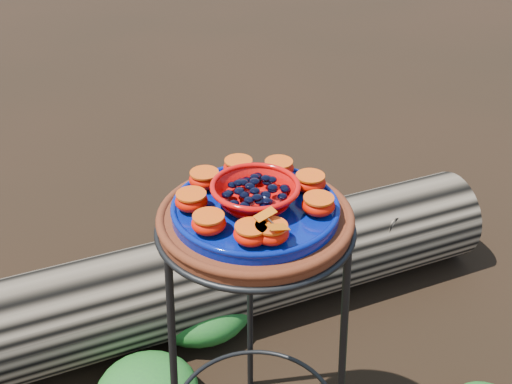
{
  "coord_description": "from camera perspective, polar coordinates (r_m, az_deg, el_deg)",
  "views": [
    {
      "loc": [
        -0.07,
        -1.05,
        1.43
      ],
      "look_at": [
        0.0,
        0.0,
        0.78
      ],
      "focal_mm": 45.0,
      "sensor_mm": 36.0,
      "label": 1
    }
  ],
  "objects": [
    {
      "name": "orange_half_6",
      "position": [
        1.24,
        -5.75,
        -0.81
      ],
      "size": [
        0.06,
        0.06,
        0.04
      ],
      "primitive_type": "ellipsoid",
      "color": "red",
      "rests_on": "cobalt_plate"
    },
    {
      "name": "orange_half_8",
      "position": [
        1.14,
        -0.43,
        -3.75
      ],
      "size": [
        0.06,
        0.06,
        0.04
      ],
      "primitive_type": "ellipsoid",
      "color": "red",
      "rests_on": "cobalt_plate"
    },
    {
      "name": "orange_half_7",
      "position": [
        1.17,
        -4.22,
        -2.8
      ],
      "size": [
        0.06,
        0.06,
        0.04
      ],
      "primitive_type": "ellipsoid",
      "color": "red",
      "rests_on": "cobalt_plate"
    },
    {
      "name": "terracotta_saucer",
      "position": [
        1.28,
        -0.06,
        -2.57
      ],
      "size": [
        0.39,
        0.39,
        0.03
      ],
      "primitive_type": "cylinder",
      "color": "maroon",
      "rests_on": "plant_stand"
    },
    {
      "name": "orange_half_4",
      "position": [
        1.35,
        -1.57,
        2.21
      ],
      "size": [
        0.06,
        0.06,
        0.04
      ],
      "primitive_type": "ellipsoid",
      "color": "red",
      "rests_on": "cobalt_plate"
    },
    {
      "name": "orange_half_3",
      "position": [
        1.34,
        2.03,
        2.11
      ],
      "size": [
        0.06,
        0.06,
        0.04
      ],
      "primitive_type": "ellipsoid",
      "color": "red",
      "rests_on": "cobalt_plate"
    },
    {
      "name": "orange_half_1",
      "position": [
        1.23,
        5.56,
        -1.17
      ],
      "size": [
        0.06,
        0.06,
        0.04
      ],
      "primitive_type": "ellipsoid",
      "color": "red",
      "rests_on": "cobalt_plate"
    },
    {
      "name": "butterfly",
      "position": [
        1.13,
        1.39,
        -2.63
      ],
      "size": [
        0.1,
        0.08,
        0.01
      ],
      "primitive_type": null,
      "rotation": [
        0.0,
        0.0,
        0.43
      ],
      "color": "#CA5107",
      "rests_on": "orange_half_0"
    },
    {
      "name": "orange_half_5",
      "position": [
        1.31,
        -4.59,
        1.12
      ],
      "size": [
        0.06,
        0.06,
        0.04
      ],
      "primitive_type": "ellipsoid",
      "color": "red",
      "rests_on": "cobalt_plate"
    },
    {
      "name": "red_bowl",
      "position": [
        1.24,
        -0.06,
        -0.26
      ],
      "size": [
        0.17,
        0.17,
        0.05
      ],
      "primitive_type": null,
      "color": "red",
      "rests_on": "cobalt_plate"
    },
    {
      "name": "plant_stand",
      "position": [
        1.51,
        -0.05,
        -14.1
      ],
      "size": [
        0.44,
        0.44,
        0.7
      ],
      "primitive_type": null,
      "color": "black",
      "rests_on": "ground"
    },
    {
      "name": "orange_half_0",
      "position": [
        1.15,
        1.37,
        -3.66
      ],
      "size": [
        0.06,
        0.06,
        0.04
      ],
      "primitive_type": "ellipsoid",
      "color": "red",
      "rests_on": "cobalt_plate"
    },
    {
      "name": "foliage_back",
      "position": [
        2.04,
        -5.05,
        -9.88
      ],
      "size": [
        0.33,
        0.33,
        0.17
      ],
      "primitive_type": "ellipsoid",
      "color": "#1D4E1E",
      "rests_on": "ground"
    },
    {
      "name": "orange_half_2",
      "position": [
        1.3,
        4.83,
        0.84
      ],
      "size": [
        0.06,
        0.06,
        0.04
      ],
      "primitive_type": "ellipsoid",
      "color": "red",
      "rests_on": "cobalt_plate"
    },
    {
      "name": "driftwood_log",
      "position": [
        2.06,
        -0.86,
        -6.8
      ],
      "size": [
        1.67,
        0.94,
        0.3
      ],
      "primitive_type": null,
      "rotation": [
        0.0,
        0.0,
        0.34
      ],
      "color": "black",
      "rests_on": "ground"
    },
    {
      "name": "cobalt_plate",
      "position": [
        1.26,
        -0.06,
        -1.57
      ],
      "size": [
        0.33,
        0.33,
        0.02
      ],
      "primitive_type": "cylinder",
      "color": "#070C64",
      "rests_on": "terracotta_saucer"
    },
    {
      "name": "glass_gems",
      "position": [
        1.23,
        -0.07,
        1.09
      ],
      "size": [
        0.13,
        0.13,
        0.02
      ],
      "primitive_type": null,
      "color": "black",
      "rests_on": "red_bowl"
    }
  ]
}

